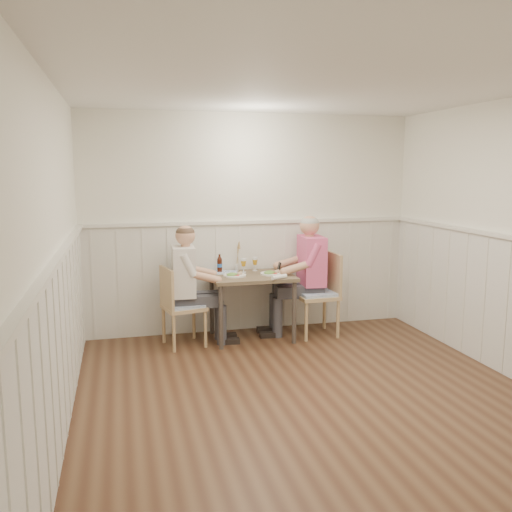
{
  "coord_description": "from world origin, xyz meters",
  "views": [
    {
      "loc": [
        -1.54,
        -4.07,
        1.94
      ],
      "look_at": [
        -0.09,
        1.64,
        1.0
      ],
      "focal_mm": 38.0,
      "sensor_mm": 36.0,
      "label": 1
    }
  ],
  "objects_px": {
    "man_in_pink": "(308,284)",
    "diner_cream": "(188,294)",
    "chair_left": "(179,303)",
    "dining_table": "(252,283)",
    "chair_right": "(321,291)",
    "beer_bottle": "(220,264)",
    "grass_vase": "(237,257)"
  },
  "relations": [
    {
      "from": "chair_left",
      "to": "beer_bottle",
      "type": "xyz_separation_m",
      "value": [
        0.52,
        0.33,
        0.36
      ]
    },
    {
      "from": "chair_left",
      "to": "beer_bottle",
      "type": "height_order",
      "value": "beer_bottle"
    },
    {
      "from": "dining_table",
      "to": "chair_left",
      "type": "bearing_deg",
      "value": -175.02
    },
    {
      "from": "chair_left",
      "to": "man_in_pink",
      "type": "xyz_separation_m",
      "value": [
        1.54,
        0.12,
        0.12
      ]
    },
    {
      "from": "man_in_pink",
      "to": "diner_cream",
      "type": "relative_size",
      "value": 1.05
    },
    {
      "from": "dining_table",
      "to": "diner_cream",
      "type": "bearing_deg",
      "value": -177.81
    },
    {
      "from": "dining_table",
      "to": "chair_right",
      "type": "relative_size",
      "value": 0.96
    },
    {
      "from": "beer_bottle",
      "to": "chair_left",
      "type": "bearing_deg",
      "value": -147.81
    },
    {
      "from": "man_in_pink",
      "to": "dining_table",
      "type": "bearing_deg",
      "value": -176.45
    },
    {
      "from": "chair_right",
      "to": "beer_bottle",
      "type": "xyz_separation_m",
      "value": [
        -1.15,
        0.31,
        0.32
      ]
    },
    {
      "from": "diner_cream",
      "to": "grass_vase",
      "type": "relative_size",
      "value": 3.7
    },
    {
      "from": "man_in_pink",
      "to": "diner_cream",
      "type": "xyz_separation_m",
      "value": [
        -1.44,
        -0.07,
        -0.03
      ]
    },
    {
      "from": "chair_right",
      "to": "diner_cream",
      "type": "distance_m",
      "value": 1.57
    },
    {
      "from": "dining_table",
      "to": "chair_right",
      "type": "bearing_deg",
      "value": -3.7
    },
    {
      "from": "diner_cream",
      "to": "beer_bottle",
      "type": "relative_size",
      "value": 6.38
    },
    {
      "from": "diner_cream",
      "to": "chair_left",
      "type": "bearing_deg",
      "value": -156.16
    },
    {
      "from": "chair_left",
      "to": "beer_bottle",
      "type": "distance_m",
      "value": 0.71
    },
    {
      "from": "beer_bottle",
      "to": "grass_vase",
      "type": "height_order",
      "value": "grass_vase"
    },
    {
      "from": "dining_table",
      "to": "beer_bottle",
      "type": "bearing_deg",
      "value": 142.2
    },
    {
      "from": "dining_table",
      "to": "grass_vase",
      "type": "relative_size",
      "value": 2.53
    },
    {
      "from": "chair_right",
      "to": "diner_cream",
      "type": "xyz_separation_m",
      "value": [
        -1.57,
        0.03,
        0.04
      ]
    },
    {
      "from": "chair_left",
      "to": "man_in_pink",
      "type": "height_order",
      "value": "man_in_pink"
    },
    {
      "from": "dining_table",
      "to": "chair_right",
      "type": "height_order",
      "value": "chair_right"
    },
    {
      "from": "chair_right",
      "to": "chair_left",
      "type": "distance_m",
      "value": 1.67
    },
    {
      "from": "chair_left",
      "to": "grass_vase",
      "type": "relative_size",
      "value": 2.42
    },
    {
      "from": "diner_cream",
      "to": "grass_vase",
      "type": "height_order",
      "value": "diner_cream"
    },
    {
      "from": "dining_table",
      "to": "grass_vase",
      "type": "height_order",
      "value": "grass_vase"
    },
    {
      "from": "man_in_pink",
      "to": "diner_cream",
      "type": "height_order",
      "value": "man_in_pink"
    },
    {
      "from": "beer_bottle",
      "to": "grass_vase",
      "type": "distance_m",
      "value": 0.23
    },
    {
      "from": "beer_bottle",
      "to": "grass_vase",
      "type": "bearing_deg",
      "value": 12.86
    },
    {
      "from": "man_in_pink",
      "to": "beer_bottle",
      "type": "height_order",
      "value": "man_in_pink"
    },
    {
      "from": "dining_table",
      "to": "beer_bottle",
      "type": "xyz_separation_m",
      "value": [
        -0.33,
        0.25,
        0.2
      ]
    }
  ]
}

